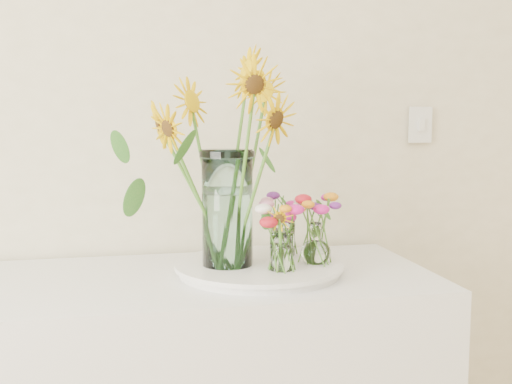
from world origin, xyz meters
TOP-DOWN VIEW (x-y plane):
  - tray at (0.12, 1.92)m, footprint 0.44×0.44m
  - mason_jar at (0.03, 1.92)m, footprint 0.18×0.18m
  - sunflower_bouquet at (0.03, 1.92)m, footprint 0.88×0.88m
  - small_vase_a at (0.16, 1.83)m, footprint 0.07×0.07m
  - wildflower_posy_a at (0.16, 1.83)m, footprint 0.18×0.18m
  - small_vase_b at (0.27, 1.88)m, footprint 0.10×0.10m
  - wildflower_posy_b at (0.27, 1.88)m, footprint 0.20×0.20m
  - small_vase_c at (0.21, 2.00)m, footprint 0.07×0.07m
  - wildflower_posy_c at (0.21, 2.00)m, footprint 0.17×0.17m

SIDE VIEW (x-z plane):
  - tray at x=0.12m, z-range 0.90..0.92m
  - small_vase_a at x=0.16m, z-range 0.93..1.03m
  - small_vase_c at x=0.21m, z-range 0.93..1.04m
  - small_vase_b at x=0.27m, z-range 0.93..1.04m
  - wildflower_posy_a at x=0.16m, z-range 0.93..1.12m
  - wildflower_posy_c at x=0.21m, z-range 0.93..1.13m
  - wildflower_posy_b at x=0.27m, z-range 0.93..1.13m
  - mason_jar at x=0.03m, z-range 0.93..1.24m
  - sunflower_bouquet at x=0.03m, z-range 0.93..1.51m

